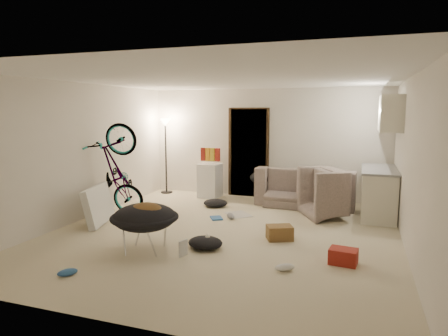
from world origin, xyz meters
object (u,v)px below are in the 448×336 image
(armchair, at_px, (339,198))
(juicer, at_px, (208,242))
(sofa, at_px, (306,191))
(drink_case_b, at_px, (343,256))
(tv_box, at_px, (98,205))
(mini_fridge, at_px, (210,180))
(saucer_chair, at_px, (145,223))
(bicycle, at_px, (118,191))
(kitchen_counter, at_px, (378,193))
(drink_case_a, at_px, (280,233))
(floor_lamp, at_px, (166,140))

(armchair, height_order, juicer, armchair)
(sofa, xyz_separation_m, drink_case_b, (0.92, -3.19, -0.20))
(tv_box, distance_m, juicer, 2.39)
(mini_fridge, height_order, saucer_chair, mini_fridge)
(saucer_chair, bearing_deg, bicycle, 133.47)
(kitchen_counter, distance_m, juicer, 3.68)
(kitchen_counter, bearing_deg, bicycle, -161.72)
(mini_fridge, height_order, drink_case_a, mini_fridge)
(floor_lamp, height_order, armchair, floor_lamp)
(saucer_chair, relative_size, tv_box, 0.95)
(sofa, bearing_deg, juicer, 75.10)
(bicycle, height_order, mini_fridge, bicycle)
(sofa, relative_size, juicer, 9.23)
(mini_fridge, distance_m, saucer_chair, 3.74)
(mini_fridge, bearing_deg, kitchen_counter, -4.98)
(drink_case_b, bearing_deg, floor_lamp, 149.03)
(tv_box, relative_size, drink_case_b, 2.90)
(armchair, bearing_deg, kitchen_counter, -100.16)
(armchair, distance_m, juicer, 3.06)
(floor_lamp, xyz_separation_m, sofa, (3.41, -0.20, -1.01))
(bicycle, height_order, saucer_chair, bicycle)
(bicycle, bearing_deg, mini_fridge, -33.66)
(tv_box, bearing_deg, mini_fridge, 52.08)
(mini_fridge, distance_m, juicer, 3.53)
(drink_case_a, bearing_deg, bicycle, 147.19)
(sofa, height_order, armchair, armchair)
(floor_lamp, distance_m, armchair, 4.33)
(juicer, bearing_deg, floor_lamp, 125.38)
(mini_fridge, relative_size, saucer_chair, 0.81)
(mini_fridge, height_order, tv_box, mini_fridge)
(armchair, relative_size, drink_case_b, 2.96)
(kitchen_counter, xyz_separation_m, tv_box, (-4.73, -2.17, -0.10))
(kitchen_counter, distance_m, bicycle, 4.98)
(kitchen_counter, xyz_separation_m, saucer_chair, (-3.21, -3.16, -0.03))
(floor_lamp, height_order, bicycle, floor_lamp)
(sofa, relative_size, saucer_chair, 2.11)
(kitchen_counter, xyz_separation_m, drink_case_a, (-1.49, -2.02, -0.33))
(mini_fridge, bearing_deg, bicycle, -113.58)
(tv_box, height_order, juicer, tv_box)
(floor_lamp, xyz_separation_m, saucer_chair, (1.62, -3.81, -0.90))
(drink_case_b, bearing_deg, tv_box, 179.43)
(kitchen_counter, height_order, sofa, kitchen_counter)
(sofa, xyz_separation_m, drink_case_a, (-0.07, -2.47, -0.19))
(kitchen_counter, relative_size, sofa, 0.73)
(tv_box, bearing_deg, floor_lamp, 75.83)
(tv_box, xyz_separation_m, drink_case_b, (4.23, -0.57, -0.23))
(bicycle, bearing_deg, saucer_chair, -143.02)
(sofa, height_order, mini_fridge, mini_fridge)
(saucer_chair, xyz_separation_m, drink_case_a, (1.72, 1.14, -0.30))
(bicycle, bearing_deg, drink_case_b, -112.12)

